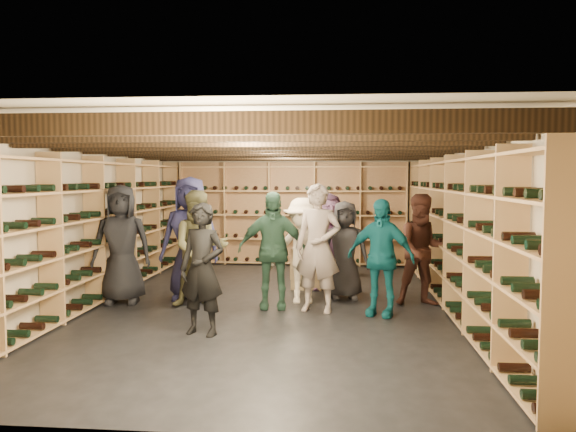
# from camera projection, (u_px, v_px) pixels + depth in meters

# --- Properties ---
(ground) EXTENTS (8.00, 8.00, 0.00)m
(ground) POSITION_uv_depth(u_px,v_px,m) (270.00, 306.00, 8.01)
(ground) COLOR black
(ground) RESTS_ON ground
(walls) EXTENTS (5.52, 8.02, 2.40)m
(walls) POSITION_uv_depth(u_px,v_px,m) (270.00, 223.00, 7.92)
(walls) COLOR #B7A88E
(walls) RESTS_ON ground
(ceiling) EXTENTS (5.50, 8.00, 0.01)m
(ceiling) POSITION_uv_depth(u_px,v_px,m) (270.00, 137.00, 7.84)
(ceiling) COLOR beige
(ceiling) RESTS_ON walls
(ceiling_joists) EXTENTS (5.40, 7.12, 0.18)m
(ceiling_joists) POSITION_uv_depth(u_px,v_px,m) (270.00, 147.00, 7.85)
(ceiling_joists) COLOR black
(ceiling_joists) RESTS_ON ground
(wine_rack_left) EXTENTS (0.32, 7.50, 2.15)m
(wine_rack_left) POSITION_uv_depth(u_px,v_px,m) (95.00, 230.00, 8.16)
(wine_rack_left) COLOR tan
(wine_rack_left) RESTS_ON ground
(wine_rack_right) EXTENTS (0.32, 7.50, 2.15)m
(wine_rack_right) POSITION_uv_depth(u_px,v_px,m) (455.00, 233.00, 7.70)
(wine_rack_right) COLOR tan
(wine_rack_right) RESTS_ON ground
(wine_rack_back) EXTENTS (4.70, 0.30, 2.15)m
(wine_rack_back) POSITION_uv_depth(u_px,v_px,m) (292.00, 214.00, 11.74)
(wine_rack_back) COLOR tan
(wine_rack_back) RESTS_ON ground
(crate_stack_left) EXTENTS (0.53, 0.38, 0.68)m
(crate_stack_left) POSITION_uv_depth(u_px,v_px,m) (307.00, 268.00, 9.23)
(crate_stack_left) COLOR tan
(crate_stack_left) RESTS_ON ground
(crate_stack_right) EXTENTS (0.55, 0.40, 0.51)m
(crate_stack_right) POSITION_uv_depth(u_px,v_px,m) (338.00, 262.00, 10.43)
(crate_stack_right) COLOR tan
(crate_stack_right) RESTS_ON ground
(crate_loose) EXTENTS (0.59, 0.50, 0.17)m
(crate_loose) POSITION_uv_depth(u_px,v_px,m) (326.00, 283.00, 9.30)
(crate_loose) COLOR tan
(crate_loose) RESTS_ON ground
(person_0) EXTENTS (0.93, 0.69, 1.74)m
(person_0) POSITION_uv_depth(u_px,v_px,m) (121.00, 244.00, 8.16)
(person_0) COLOR black
(person_0) RESTS_ON ground
(person_1) EXTENTS (0.65, 0.52, 1.55)m
(person_1) POSITION_uv_depth(u_px,v_px,m) (202.00, 269.00, 6.52)
(person_1) COLOR black
(person_1) RESTS_ON ground
(person_2) EXTENTS (0.95, 0.82, 1.66)m
(person_2) POSITION_uv_depth(u_px,v_px,m) (200.00, 249.00, 7.94)
(person_2) COLOR brown
(person_2) RESTS_ON ground
(person_3) EXTENTS (1.01, 0.61, 1.54)m
(person_3) POSITION_uv_depth(u_px,v_px,m) (303.00, 251.00, 8.19)
(person_3) COLOR beige
(person_3) RESTS_ON ground
(person_4) EXTENTS (0.99, 0.69, 1.56)m
(person_4) POSITION_uv_depth(u_px,v_px,m) (380.00, 257.00, 7.44)
(person_4) COLOR #10636E
(person_4) RESTS_ON ground
(person_6) EXTENTS (0.92, 0.62, 1.85)m
(person_6) POSITION_uv_depth(u_px,v_px,m) (190.00, 238.00, 8.44)
(person_6) COLOR #24254F
(person_6) RESTS_ON ground
(person_7) EXTENTS (0.72, 0.56, 1.76)m
(person_7) POSITION_uv_depth(u_px,v_px,m) (318.00, 248.00, 7.64)
(person_7) COLOR gray
(person_7) RESTS_ON ground
(person_8) EXTENTS (0.83, 0.67, 1.60)m
(person_8) POSITION_uv_depth(u_px,v_px,m) (423.00, 250.00, 8.02)
(person_8) COLOR #44221A
(person_8) RESTS_ON ground
(person_10) EXTENTS (0.98, 0.45, 1.64)m
(person_10) POSITION_uv_depth(u_px,v_px,m) (272.00, 250.00, 7.86)
(person_10) COLOR #2C5440
(person_10) RESTS_ON ground
(person_11) EXTENTS (1.54, 0.82, 1.59)m
(person_11) POSITION_uv_depth(u_px,v_px,m) (329.00, 241.00, 9.17)
(person_11) COLOR slate
(person_11) RESTS_ON ground
(person_12) EXTENTS (0.78, 0.57, 1.48)m
(person_12) POSITION_uv_depth(u_px,v_px,m) (345.00, 250.00, 8.47)
(person_12) COLOR #2E2D31
(person_12) RESTS_ON ground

